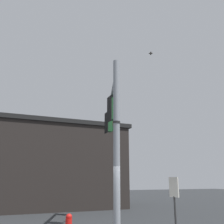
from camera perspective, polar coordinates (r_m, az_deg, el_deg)
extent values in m
cylinder|color=gray|center=(9.84, 1.01, -6.84)|extent=(0.25, 0.25, 6.71)
cylinder|color=gray|center=(13.10, -0.04, 3.23)|extent=(5.27, 1.76, 0.17)
cylinder|color=black|center=(12.45, 0.15, 3.35)|extent=(0.08, 0.08, 0.18)
cube|color=#194723|center=(12.27, 0.15, 0.62)|extent=(0.36, 0.30, 1.05)
sphere|color=red|center=(12.43, 0.96, 2.09)|extent=(0.22, 0.22, 0.22)
cube|color=#194723|center=(12.47, 1.04, 2.52)|extent=(0.24, 0.20, 0.03)
sphere|color=brown|center=(12.34, 0.97, 0.54)|extent=(0.22, 0.22, 0.22)
cube|color=#194723|center=(12.37, 1.05, 0.97)|extent=(0.24, 0.20, 0.03)
sphere|color=#0F4C19|center=(12.25, 0.98, -1.04)|extent=(0.22, 0.22, 0.22)
cube|color=#194723|center=(12.28, 1.06, -0.60)|extent=(0.24, 0.20, 0.03)
cube|color=black|center=(12.21, -0.59, 0.69)|extent=(0.54, 0.03, 1.22)
cylinder|color=black|center=(15.40, -0.64, -0.16)|extent=(0.08, 0.08, 0.18)
cube|color=#194723|center=(15.26, -0.65, -2.40)|extent=(0.36, 0.30, 1.05)
sphere|color=red|center=(15.40, 0.01, -1.18)|extent=(0.22, 0.22, 0.22)
cube|color=#194723|center=(15.43, 0.08, -0.83)|extent=(0.24, 0.20, 0.03)
sphere|color=brown|center=(15.33, 0.01, -2.45)|extent=(0.22, 0.22, 0.22)
cube|color=#194723|center=(15.36, 0.08, -2.09)|extent=(0.24, 0.20, 0.03)
sphere|color=#0F4C19|center=(15.26, 0.01, -3.74)|extent=(0.22, 0.22, 0.22)
cube|color=#194723|center=(15.28, 0.08, -3.38)|extent=(0.24, 0.20, 0.03)
cube|color=black|center=(15.21, -1.25, -2.35)|extent=(0.54, 0.03, 1.22)
cube|color=#147238|center=(10.57, 0.71, -2.98)|extent=(0.89, 0.30, 0.22)
cube|color=white|center=(10.57, 0.63, -2.97)|extent=(0.89, 0.28, 0.04)
cylinder|color=#262626|center=(9.98, 0.99, -2.28)|extent=(0.29, 0.29, 0.08)
ellipsoid|color=#4C4742|center=(13.02, 8.46, 12.57)|extent=(0.16, 0.21, 0.06)
cube|color=#4C4742|center=(13.01, 8.46, 12.65)|extent=(0.26, 0.18, 0.04)
cube|color=#4C4742|center=(13.04, 8.46, 12.57)|extent=(0.26, 0.18, 0.05)
cube|color=#282321|center=(21.03, -12.53, -11.80)|extent=(6.75, 10.02, 5.83)
cube|color=black|center=(24.45, -14.10, -11.36)|extent=(1.37, 8.82, 0.30)
cube|color=black|center=(21.37, -12.09, -3.57)|extent=(7.02, 10.42, 0.30)
sphere|color=red|center=(10.43, -9.40, -21.66)|extent=(0.23, 0.23, 0.23)
cylinder|color=#333333|center=(11.00, 13.68, -21.13)|extent=(0.08, 0.08, 1.40)
cube|color=silver|center=(10.92, 13.35, -15.67)|extent=(0.60, 0.04, 0.76)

